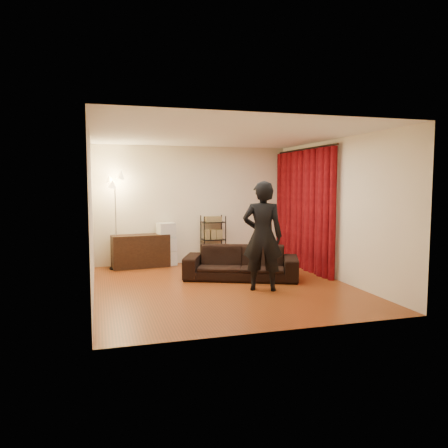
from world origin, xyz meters
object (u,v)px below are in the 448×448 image
object	(u,v)px
storage_boxes	(167,244)
wire_shelf	(213,239)
sofa	(241,263)
media_cabinet	(141,251)
person	(263,236)
floor_lamp	(116,222)

from	to	relation	value
storage_boxes	wire_shelf	world-z (taller)	wire_shelf
sofa	wire_shelf	size ratio (longest dim) A/B	1.96
storage_boxes	wire_shelf	bearing A→B (deg)	0.34
sofa	wire_shelf	distance (m)	1.80
media_cabinet	storage_boxes	bearing A→B (deg)	-1.22
person	wire_shelf	bearing A→B (deg)	-64.61
person	sofa	bearing A→B (deg)	-63.66
wire_shelf	floor_lamp	bearing A→B (deg)	-164.16
person	floor_lamp	distance (m)	3.53
storage_boxes	wire_shelf	xyz separation A→B (m)	(1.09, 0.01, 0.07)
person	storage_boxes	bearing A→B (deg)	-43.40
storage_boxes	floor_lamp	bearing A→B (deg)	-174.88
floor_lamp	wire_shelf	bearing A→B (deg)	2.76
person	media_cabinet	distance (m)	3.30
sofa	floor_lamp	world-z (taller)	floor_lamp
person	media_cabinet	xyz separation A→B (m)	(-1.83, 2.68, -0.59)
person	floor_lamp	size ratio (longest dim) A/B	0.92
person	floor_lamp	xyz separation A→B (m)	(-2.36, 2.63, 0.08)
sofa	storage_boxes	xyz separation A→B (m)	(-1.17, 1.78, 0.17)
media_cabinet	storage_boxes	distance (m)	0.60
sofa	media_cabinet	distance (m)	2.47
sofa	person	bearing A→B (deg)	-63.36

